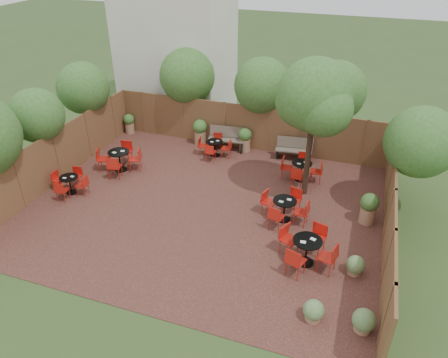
% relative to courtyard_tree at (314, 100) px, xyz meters
% --- Properties ---
extents(ground, '(80.00, 80.00, 0.00)m').
position_rel_courtyard_tree_xyz_m(ground, '(-3.14, -2.07, -3.64)').
color(ground, '#354F23').
rests_on(ground, ground).
extents(courtyard_paving, '(12.00, 10.00, 0.02)m').
position_rel_courtyard_tree_xyz_m(courtyard_paving, '(-3.14, -2.07, -3.63)').
color(courtyard_paving, '#351815').
rests_on(courtyard_paving, ground).
extents(fence_back, '(12.00, 0.08, 2.00)m').
position_rel_courtyard_tree_xyz_m(fence_back, '(-3.14, 2.93, -2.64)').
color(fence_back, brown).
rests_on(fence_back, ground).
extents(fence_left, '(0.08, 10.00, 2.00)m').
position_rel_courtyard_tree_xyz_m(fence_left, '(-9.14, -2.07, -2.64)').
color(fence_left, brown).
rests_on(fence_left, ground).
extents(fence_right, '(0.08, 10.00, 2.00)m').
position_rel_courtyard_tree_xyz_m(fence_right, '(2.86, -2.07, -2.64)').
color(fence_right, brown).
rests_on(fence_right, ground).
extents(neighbour_building, '(5.00, 4.00, 8.00)m').
position_rel_courtyard_tree_xyz_m(neighbour_building, '(-7.64, 5.93, 0.36)').
color(neighbour_building, silver).
rests_on(neighbour_building, ground).
extents(overhang_foliage, '(15.82, 10.93, 2.75)m').
position_rel_courtyard_tree_xyz_m(overhang_foliage, '(-4.85, 0.63, -0.91)').
color(overhang_foliage, '#31611F').
rests_on(overhang_foliage, ground).
extents(courtyard_tree, '(2.67, 2.57, 5.02)m').
position_rel_courtyard_tree_xyz_m(courtyard_tree, '(0.00, 0.00, 0.00)').
color(courtyard_tree, black).
rests_on(courtyard_tree, courtyard_paving).
extents(park_bench_left, '(1.65, 0.72, 0.99)m').
position_rel_courtyard_tree_xyz_m(park_bench_left, '(-3.88, 2.56, -3.11)').
color(park_bench_left, brown).
rests_on(park_bench_left, courtyard_paving).
extents(park_bench_right, '(1.55, 0.67, 0.93)m').
position_rel_courtyard_tree_xyz_m(park_bench_right, '(-0.90, 2.56, -3.14)').
color(park_bench_right, brown).
rests_on(park_bench_right, courtyard_paving).
extents(bistro_tables, '(10.41, 7.10, 0.96)m').
position_rel_courtyard_tree_xyz_m(bistro_tables, '(-2.94, -1.27, -3.17)').
color(bistro_tables, black).
rests_on(bistro_tables, courtyard_paving).
extents(planters, '(11.62, 4.35, 1.15)m').
position_rel_courtyard_tree_xyz_m(planters, '(-3.24, 1.61, -3.04)').
color(planters, '#956A4A').
rests_on(planters, courtyard_paving).
extents(low_shrubs, '(1.75, 2.58, 0.62)m').
position_rel_courtyard_tree_xyz_m(low_shrubs, '(1.97, -5.14, -3.33)').
color(low_shrubs, '#956A4A').
rests_on(low_shrubs, courtyard_paving).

